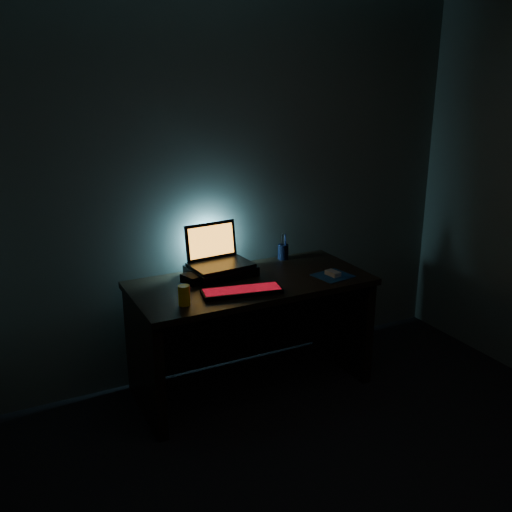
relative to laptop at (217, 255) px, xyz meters
The scene contains 10 objects.
room 1.89m from the laptop, 85.91° to the right, with size 3.50×4.00×2.50m.
desk 0.44m from the laptop, 53.10° to the right, with size 1.50×0.70×0.75m.
riser 0.10m from the laptop, 84.90° to the right, with size 0.40×0.30×0.06m, color black.
laptop is the anchor object (origin of this frame).
keyboard 0.42m from the laptop, 91.89° to the right, with size 0.49×0.24×0.03m.
mousepad 0.76m from the laptop, 31.56° to the right, with size 0.22×0.20×0.00m, color navy.
mouse 0.76m from the laptop, 31.56° to the right, with size 0.06×0.10×0.03m, color #94959A.
pen_cup 0.53m from the laptop, ahead, with size 0.07×0.07×0.10m, color black.
juice_glass 0.56m from the laptop, 132.14° to the right, with size 0.07×0.07×0.12m, color #FFB40D.
router 0.23m from the laptop, 151.72° to the right, with size 0.19×0.17×0.05m.
Camera 1 is at (-1.48, -1.39, 1.99)m, focal length 40.00 mm.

